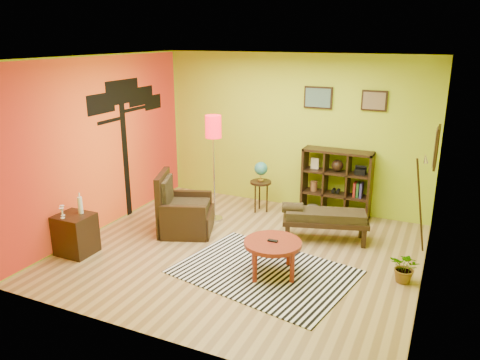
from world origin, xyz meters
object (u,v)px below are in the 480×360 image
at_px(globe_table, 261,174).
at_px(cube_shelf, 337,184).
at_px(bench, 323,217).
at_px(potted_plant, 405,271).
at_px(armchair, 183,214).
at_px(floor_lamp, 213,136).
at_px(side_cabinet, 76,234).
at_px(coffee_table, 273,246).

xyz_separation_m(globe_table, cube_shelf, (1.30, 0.35, -0.10)).
height_order(bench, potted_plant, bench).
bearing_deg(armchair, floor_lamp, 71.00).
distance_m(side_cabinet, potted_plant, 4.64).
height_order(globe_table, cube_shelf, cube_shelf).
distance_m(armchair, side_cabinet, 1.67).
bearing_deg(potted_plant, bench, 148.07).
xyz_separation_m(armchair, bench, (2.16, 0.61, 0.09)).
bearing_deg(coffee_table, floor_lamp, 138.92).
bearing_deg(potted_plant, armchair, 176.48).
relative_size(cube_shelf, potted_plant, 2.84).
bearing_deg(side_cabinet, floor_lamp, 58.29).
distance_m(floor_lamp, potted_plant, 3.62).
height_order(floor_lamp, bench, floor_lamp).
bearing_deg(bench, armchair, -164.24).
height_order(floor_lamp, cube_shelf, floor_lamp).
distance_m(globe_table, cube_shelf, 1.35).
relative_size(floor_lamp, cube_shelf, 1.53).
height_order(armchair, cube_shelf, cube_shelf).
distance_m(armchair, cube_shelf, 2.74).
xyz_separation_m(side_cabinet, globe_table, (1.81, 2.72, 0.40)).
distance_m(coffee_table, side_cabinet, 2.91).
xyz_separation_m(side_cabinet, floor_lamp, (1.24, 2.01, 1.18)).
height_order(coffee_table, floor_lamp, floor_lamp).
bearing_deg(side_cabinet, globe_table, 56.27).
xyz_separation_m(globe_table, bench, (1.36, -0.77, -0.32)).
relative_size(side_cabinet, floor_lamp, 0.50).
bearing_deg(globe_table, bench, -29.59).
relative_size(coffee_table, bench, 0.56).
xyz_separation_m(floor_lamp, globe_table, (0.57, 0.71, -0.78)).
height_order(floor_lamp, globe_table, floor_lamp).
height_order(armchair, side_cabinet, armchair).
distance_m(floor_lamp, bench, 2.22).
xyz_separation_m(cube_shelf, bench, (0.06, -1.12, -0.21)).
distance_m(coffee_table, floor_lamp, 2.38).
height_order(cube_shelf, bench, cube_shelf).
bearing_deg(bench, potted_plant, -31.93).
bearing_deg(potted_plant, coffee_table, -163.00).
distance_m(globe_table, potted_plant, 3.17).
height_order(globe_table, bench, globe_table).
distance_m(cube_shelf, bench, 1.14).
xyz_separation_m(coffee_table, potted_plant, (1.65, 0.51, -0.24)).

